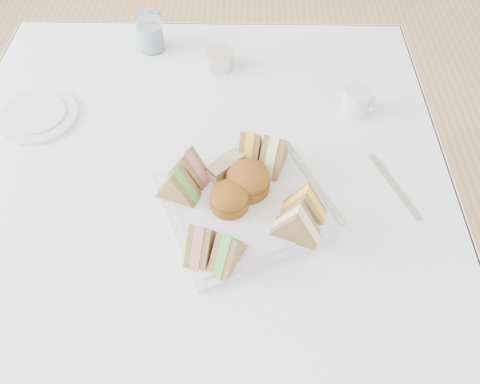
{
  "coord_description": "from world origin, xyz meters",
  "views": [
    {
      "loc": [
        0.1,
        -0.61,
        1.46
      ],
      "look_at": [
        0.09,
        -0.1,
        0.8
      ],
      "focal_mm": 35.0,
      "sensor_mm": 36.0,
      "label": 1
    }
  ],
  "objects_px": {
    "creamer_jug": "(356,101)",
    "table": "(206,260)",
    "serving_plate": "(240,206)",
    "water_glass": "(150,32)"
  },
  "relations": [
    {
      "from": "creamer_jug",
      "to": "table",
      "type": "bearing_deg",
      "value": -129.01
    },
    {
      "from": "table",
      "to": "serving_plate",
      "type": "bearing_deg",
      "value": -47.09
    },
    {
      "from": "water_glass",
      "to": "creamer_jug",
      "type": "distance_m",
      "value": 0.53
    },
    {
      "from": "water_glass",
      "to": "creamer_jug",
      "type": "height_order",
      "value": "water_glass"
    },
    {
      "from": "water_glass",
      "to": "serving_plate",
      "type": "bearing_deg",
      "value": -65.14
    },
    {
      "from": "table",
      "to": "water_glass",
      "type": "xyz_separation_m",
      "value": [
        -0.14,
        0.4,
        0.42
      ]
    },
    {
      "from": "water_glass",
      "to": "creamer_jug",
      "type": "relative_size",
      "value": 1.49
    },
    {
      "from": "table",
      "to": "creamer_jug",
      "type": "distance_m",
      "value": 0.56
    },
    {
      "from": "table",
      "to": "serving_plate",
      "type": "height_order",
      "value": "serving_plate"
    },
    {
      "from": "serving_plate",
      "to": "creamer_jug",
      "type": "xyz_separation_m",
      "value": [
        0.25,
        0.27,
        0.02
      ]
    }
  ]
}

